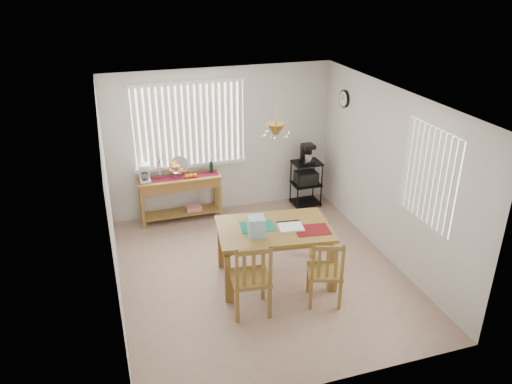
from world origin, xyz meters
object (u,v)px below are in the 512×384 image
object	(u,v)px
wire_cart	(306,179)
dining_table	(274,233)
chair_right	(325,272)
sideboard	(180,188)
chair_left	(251,279)
cart_items	(307,154)

from	to	relation	value
wire_cart	dining_table	distance (m)	2.52
chair_right	wire_cart	bearing A→B (deg)	72.10
sideboard	chair_right	distance (m)	3.27
wire_cart	chair_left	xyz separation A→B (m)	(-1.90, -2.75, -0.00)
dining_table	chair_left	bearing A→B (deg)	-129.33
cart_items	chair_left	distance (m)	3.39
wire_cart	chair_right	bearing A→B (deg)	-107.90
wire_cart	dining_table	xyz separation A→B (m)	(-1.37, -2.10, 0.22)
dining_table	chair_right	distance (m)	0.90
wire_cart	cart_items	size ratio (longest dim) A/B	2.43
wire_cart	cart_items	xyz separation A→B (m)	(-0.00, 0.01, 0.51)
dining_table	chair_right	bearing A→B (deg)	-58.10
sideboard	chair_right	bearing A→B (deg)	-64.68
chair_left	chair_right	xyz separation A→B (m)	(0.99, -0.09, -0.05)
cart_items	chair_left	bearing A→B (deg)	-124.61
cart_items	chair_right	xyz separation A→B (m)	(-0.91, -2.84, -0.55)
chair_left	cart_items	bearing A→B (deg)	55.39
chair_left	chair_right	distance (m)	0.99
cart_items	chair_left	world-z (taller)	cart_items
wire_cart	dining_table	bearing A→B (deg)	-123.16
cart_items	dining_table	world-z (taller)	cart_items
dining_table	chair_left	world-z (taller)	chair_left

